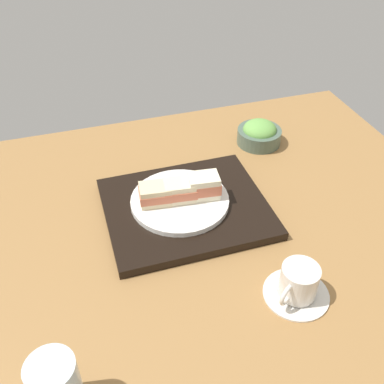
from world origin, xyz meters
TOP-DOWN VIEW (x-y plane):
  - ground_plane at (0.00, 0.00)cm, footprint 140.00×100.00cm
  - serving_tray at (-5.42, -5.20)cm, footprint 36.86×31.23cm
  - sandwich_plate at (-4.28, -6.23)cm, footprint 22.76×22.76cm
  - sandwich_near at (-9.84, -5.71)cm, footprint 7.92×5.99cm
  - sandwich_middle at (-4.28, -6.23)cm, footprint 8.02×6.22cm
  - sandwich_far at (1.28, -6.75)cm, footprint 7.77×6.12cm
  - salad_bowl at (-33.64, -27.29)cm, footprint 12.29×12.29cm
  - coffee_cup at (-18.60, 24.16)cm, footprint 12.72×12.72cm

SIDE VIEW (x-z plane):
  - ground_plane at x=0.00cm, z-range -3.00..0.00cm
  - serving_tray at x=-5.42cm, z-range 0.00..2.17cm
  - sandwich_plate at x=-4.28cm, z-range 2.17..3.43cm
  - salad_bowl at x=-33.64cm, z-range -0.41..6.40cm
  - coffee_cup at x=-18.60cm, z-range -0.44..6.92cm
  - sandwich_far at x=1.28cm, z-range 3.43..8.04cm
  - sandwich_middle at x=-4.28cm, z-range 3.43..8.15cm
  - sandwich_near at x=-9.84cm, z-range 3.43..9.03cm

